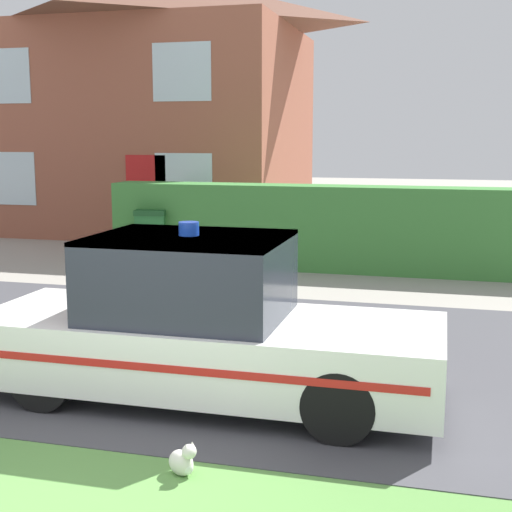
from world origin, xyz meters
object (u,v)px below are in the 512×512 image
police_car (202,327)px  cat (183,461)px  house_left (145,99)px  wheelie_bin (152,237)px

police_car → cat: 1.73m
cat → house_left: size_ratio=0.03×
police_car → cat: bearing=-76.1°
cat → house_left: 15.72m
house_left → wheelie_bin: (2.58, -5.75, -3.00)m
wheelie_bin → house_left: bearing=101.0°
cat → house_left: house_left is taller
cat → wheelie_bin: (-3.74, 8.22, 0.45)m
house_left → wheelie_bin: 6.98m
house_left → wheelie_bin: house_left is taller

